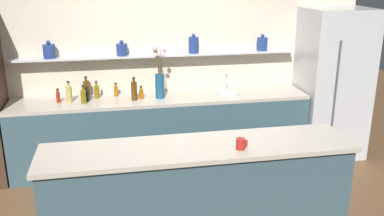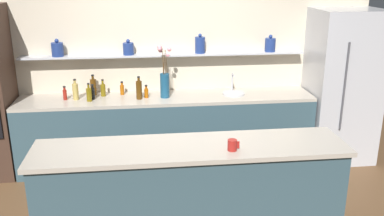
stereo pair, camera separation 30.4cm
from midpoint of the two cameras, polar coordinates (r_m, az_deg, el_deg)
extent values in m
plane|color=brown|center=(4.61, -2.64, -14.00)|extent=(12.00, 12.00, 0.00)
cube|color=beige|center=(5.61, -5.23, 6.25)|extent=(5.20, 0.10, 2.60)
cube|color=#B7B7BC|center=(5.44, -6.10, 7.01)|extent=(3.58, 0.18, 0.02)
cylinder|color=navy|center=(5.47, -20.04, 7.09)|extent=(0.14, 0.14, 0.17)
sphere|color=navy|center=(5.45, -20.16, 8.21)|extent=(0.05, 0.05, 0.05)
cylinder|color=navy|center=(5.40, -10.95, 7.63)|extent=(0.13, 0.13, 0.15)
sphere|color=navy|center=(5.38, -11.01, 8.65)|extent=(0.05, 0.05, 0.05)
cylinder|color=navy|center=(5.47, -1.40, 8.38)|extent=(0.13, 0.13, 0.20)
sphere|color=navy|center=(5.45, -1.41, 9.66)|extent=(0.04, 0.04, 0.04)
cylinder|color=navy|center=(5.69, 7.83, 8.44)|extent=(0.14, 0.14, 0.17)
sphere|color=navy|center=(5.67, 7.88, 9.52)|extent=(0.05, 0.05, 0.05)
cube|color=#334C56|center=(5.50, -5.57, -3.35)|extent=(3.68, 0.62, 0.88)
cube|color=#ADA393|center=(5.35, -5.72, 1.23)|extent=(3.68, 0.62, 0.04)
cube|color=#334C56|center=(3.87, -1.49, -12.32)|extent=(2.61, 0.55, 0.98)
cube|color=#ADA393|center=(3.64, -1.56, -5.38)|extent=(2.67, 0.61, 0.04)
cube|color=#B7B7BC|center=(5.93, 16.80, 3.09)|extent=(0.83, 0.70, 1.97)
cylinder|color=#4C4C51|center=(5.52, 17.23, 3.03)|extent=(0.02, 0.02, 1.09)
cylinder|color=navy|center=(5.28, -5.97, 2.90)|extent=(0.11, 0.11, 0.30)
cylinder|color=#4C3319|center=(5.20, -6.26, 6.22)|extent=(0.02, 0.06, 0.33)
sphere|color=pink|center=(5.15, -6.73, 7.96)|extent=(0.06, 0.06, 0.06)
cylinder|color=#4C3319|center=(5.19, -6.27, 6.13)|extent=(0.01, 0.02, 0.31)
sphere|color=pink|center=(5.14, -6.71, 7.78)|extent=(0.06, 0.06, 0.06)
cylinder|color=#4C3319|center=(5.21, -5.95, 5.75)|extent=(0.01, 0.02, 0.24)
sphere|color=pink|center=(5.16, -5.60, 7.00)|extent=(0.05, 0.05, 0.05)
cylinder|color=#4C3319|center=(5.21, -6.11, 6.02)|extent=(0.02, 0.05, 0.28)
sphere|color=pink|center=(5.18, -6.61, 7.56)|extent=(0.05, 0.05, 0.05)
cylinder|color=#4C3319|center=(5.20, -5.79, 6.10)|extent=(0.03, 0.06, 0.30)
sphere|color=pink|center=(5.16, -5.42, 7.75)|extent=(0.05, 0.05, 0.05)
cylinder|color=#B7B7BC|center=(5.48, 3.21, 2.03)|extent=(0.28, 0.28, 0.02)
cylinder|color=#B7B7BC|center=(5.55, 2.97, 3.52)|extent=(0.02, 0.02, 0.22)
cylinder|color=#B7B7BC|center=(5.46, 3.14, 4.47)|extent=(0.02, 0.12, 0.02)
cylinder|color=tan|center=(5.35, -17.65, 1.76)|extent=(0.07, 0.07, 0.20)
cylinder|color=tan|center=(5.32, -17.77, 3.01)|extent=(0.03, 0.03, 0.04)
cylinder|color=black|center=(5.31, -17.80, 3.31)|extent=(0.03, 0.03, 0.01)
cylinder|color=brown|center=(5.25, -15.89, 1.41)|extent=(0.06, 0.06, 0.16)
cylinder|color=brown|center=(5.22, -15.99, 2.51)|extent=(0.03, 0.03, 0.05)
cylinder|color=black|center=(5.21, -16.02, 2.85)|extent=(0.03, 0.03, 0.01)
cylinder|color=#9E4C0A|center=(5.46, -11.68, 2.16)|extent=(0.05, 0.05, 0.12)
cylinder|color=#9E4C0A|center=(5.44, -11.73, 2.96)|extent=(0.03, 0.03, 0.04)
cylinder|color=black|center=(5.43, -11.75, 3.21)|extent=(0.03, 0.03, 0.01)
cylinder|color=black|center=(5.33, -15.43, 1.57)|extent=(0.05, 0.05, 0.14)
cylinder|color=black|center=(5.30, -15.51, 2.47)|extent=(0.03, 0.03, 0.04)
cylinder|color=black|center=(5.30, -15.53, 2.72)|extent=(0.03, 0.03, 0.01)
cylinder|color=#9E4C0A|center=(5.30, -8.42, 1.81)|extent=(0.05, 0.05, 0.11)
cylinder|color=#9E4C0A|center=(5.28, -8.45, 2.57)|extent=(0.03, 0.03, 0.04)
cylinder|color=black|center=(5.28, -8.47, 2.83)|extent=(0.03, 0.03, 0.01)
cylinder|color=#4C2D0C|center=(5.24, -9.38, 2.21)|extent=(0.07, 0.07, 0.23)
cylinder|color=#4C2D0C|center=(5.20, -9.46, 3.64)|extent=(0.03, 0.03, 0.04)
cylinder|color=black|center=(5.20, -9.47, 3.95)|extent=(0.03, 0.03, 0.01)
cylinder|color=brown|center=(5.43, -14.16, 2.06)|extent=(0.06, 0.06, 0.15)
cylinder|color=brown|center=(5.41, -14.24, 3.08)|extent=(0.03, 0.03, 0.05)
cylinder|color=black|center=(5.40, -14.26, 3.41)|extent=(0.03, 0.03, 0.01)
cylinder|color=#4C2D0C|center=(5.50, -15.43, 2.43)|extent=(0.08, 0.08, 0.20)
cylinder|color=#4C2D0C|center=(5.47, -15.54, 3.68)|extent=(0.03, 0.03, 0.04)
cylinder|color=black|center=(5.46, -15.57, 3.98)|extent=(0.03, 0.03, 0.01)
cylinder|color=maroon|center=(5.38, -18.97, 1.31)|extent=(0.05, 0.05, 0.12)
cylinder|color=maroon|center=(5.36, -19.06, 2.11)|extent=(0.03, 0.03, 0.04)
cylinder|color=black|center=(5.36, -19.09, 2.36)|extent=(0.03, 0.03, 0.01)
cylinder|color=maroon|center=(3.56, 4.06, -4.82)|extent=(0.08, 0.08, 0.09)
cube|color=maroon|center=(3.57, 4.82, -4.76)|extent=(0.02, 0.01, 0.06)
camera|label=1|loc=(0.15, -91.95, -0.64)|focal=40.00mm
camera|label=2|loc=(0.15, 88.05, 0.64)|focal=40.00mm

